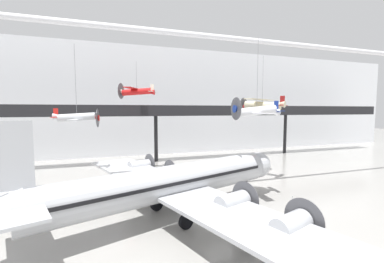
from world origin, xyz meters
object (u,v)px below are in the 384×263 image
at_px(suspended_plane_silver_racer, 77,117).
at_px(suspended_plane_white_twin, 257,111).
at_px(airliner_silver_main, 166,184).
at_px(stanchion_barrier, 292,203).
at_px(suspended_plane_red_highwing, 137,91).
at_px(suspended_plane_cream_biplane, 262,105).

xyz_separation_m(suspended_plane_silver_racer, suspended_plane_white_twin, (18.94, -8.59, 0.73)).
bearing_deg(airliner_silver_main, stanchion_barrier, -22.14).
distance_m(airliner_silver_main, suspended_plane_white_twin, 12.76).
bearing_deg(stanchion_barrier, suspended_plane_red_highwing, 121.91).
distance_m(airliner_silver_main, stanchion_barrier, 13.65).
xyz_separation_m(suspended_plane_red_highwing, stanchion_barrier, (13.37, -21.47, -12.71)).
distance_m(suspended_plane_cream_biplane, stanchion_barrier, 15.20).
height_order(suspended_plane_silver_racer, stanchion_barrier, suspended_plane_silver_racer).
distance_m(airliner_silver_main, suspended_plane_silver_racer, 14.80).
distance_m(suspended_plane_silver_racer, suspended_plane_cream_biplane, 24.77).
bearing_deg(airliner_silver_main, suspended_plane_silver_racer, 108.62).
height_order(suspended_plane_cream_biplane, stanchion_barrier, suspended_plane_cream_biplane).
bearing_deg(stanchion_barrier, suspended_plane_cream_biplane, 73.27).
relative_size(suspended_plane_silver_racer, suspended_plane_white_twin, 1.11).
height_order(suspended_plane_red_highwing, suspended_plane_white_twin, suspended_plane_red_highwing).
bearing_deg(suspended_plane_red_highwing, suspended_plane_white_twin, 147.00).
relative_size(suspended_plane_cream_biplane, suspended_plane_white_twin, 0.99).
distance_m(suspended_plane_silver_racer, stanchion_barrier, 26.02).
bearing_deg(suspended_plane_cream_biplane, stanchion_barrier, 130.09).
height_order(suspended_plane_silver_racer, suspended_plane_red_highwing, suspended_plane_red_highwing).
height_order(airliner_silver_main, suspended_plane_cream_biplane, suspended_plane_cream_biplane).
relative_size(airliner_silver_main, suspended_plane_red_highwing, 4.71).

